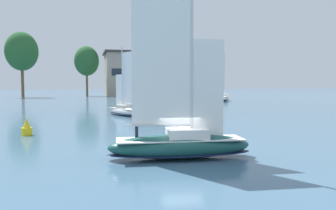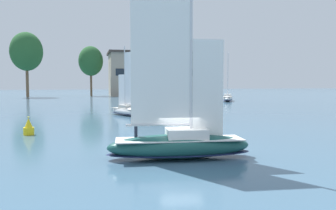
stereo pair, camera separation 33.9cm
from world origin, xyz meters
TOP-DOWN VIEW (x-y plane):
  - ground_plane at (0.00, 0.00)m, footprint 400.00×400.00m
  - waterfront_building at (16.29, 97.43)m, footprint 30.81×17.28m
  - tree_shore_left at (-24.45, 91.49)m, footprint 9.85×9.85m
  - tree_shore_right at (-4.88, 95.36)m, footprint 8.18×8.18m
  - sailboat_main at (0.01, 0.00)m, footprint 9.06×3.35m
  - sailboat_moored_mid_channel at (-0.25, 26.65)m, footprint 4.95×7.14m
  - sailboat_moored_outer_mooring at (27.69, 55.85)m, footprint 5.94×8.82m
  - channel_buoy at (-10.59, 11.66)m, footprint 0.90×0.90m

SIDE VIEW (x-z plane):
  - ground_plane at x=0.00m, z-range 0.00..0.00m
  - channel_buoy at x=-10.59m, z-range -0.18..1.48m
  - sailboat_moored_outer_mooring at x=27.69m, z-range -5.13..6.74m
  - sailboat_moored_mid_channel at x=-0.25m, z-range -4.02..5.64m
  - sailboat_main at x=0.01m, z-range -5.11..7.07m
  - waterfront_building at x=16.29m, z-range 0.04..15.25m
  - tree_shore_right at x=-4.88m, z-range 3.37..20.20m
  - tree_shore_left at x=-24.45m, z-range 4.06..24.34m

